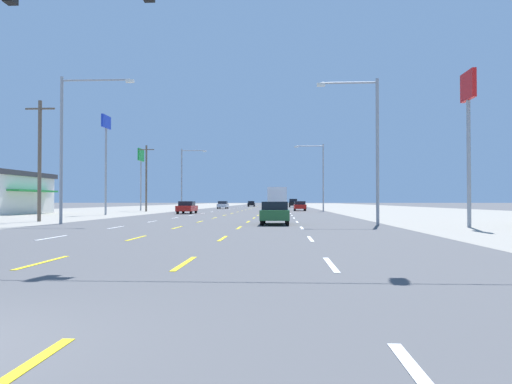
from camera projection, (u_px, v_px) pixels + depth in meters
name	position (u px, v px, depth m)	size (l,w,h in m)	color
ground_plane	(253.00, 211.00, 70.32)	(572.00, 572.00, 0.00)	#4C4C4F
lot_apron_left	(91.00, 211.00, 71.60)	(28.00, 440.00, 0.01)	gray
lot_apron_right	(421.00, 211.00, 69.05)	(28.00, 440.00, 0.01)	gray
lane_markings	(263.00, 207.00, 108.77)	(10.64, 227.60, 0.01)	white
signal_span_wire	(145.00, 64.00, 13.23)	(26.63, 0.53, 9.41)	brown
sedan_inner_right_nearest	(275.00, 213.00, 30.13)	(1.80, 4.50, 1.46)	#235B2D
sedan_far_left_near	(187.00, 207.00, 55.25)	(1.80, 4.50, 1.46)	red
box_truck_inner_right_mid	(277.00, 198.00, 61.48)	(2.40, 7.20, 3.23)	red
sedan_far_right_midfar	(300.00, 206.00, 71.52)	(1.80, 4.50, 1.46)	red
sedan_far_left_far	(223.00, 205.00, 89.60)	(1.80, 4.50, 1.46)	silver
suv_far_right_farther	(293.00, 203.00, 112.31)	(1.98, 4.90, 1.98)	black
hatchback_inner_right_farthest	(278.00, 204.00, 120.32)	(1.72, 3.90, 1.54)	#235B2D
sedan_inner_left_distant_a	(251.00, 204.00, 123.05)	(1.80, 4.50, 1.46)	black
pole_sign_left_row_1	(106.00, 140.00, 50.48)	(0.24, 2.28, 10.69)	gray
pole_sign_left_row_2	(141.00, 162.00, 71.97)	(0.24, 2.69, 9.48)	gray
pole_sign_right_row_0	(468.00, 112.00, 26.90)	(0.24, 1.79, 8.92)	gray
streetlight_left_row_0	(70.00, 137.00, 30.52)	(4.86, 0.26, 9.60)	gray
streetlight_right_row_0	(371.00, 140.00, 29.51)	(3.88, 0.26, 9.21)	gray
streetlight_left_row_1	(184.00, 175.00, 67.73)	(3.67, 0.26, 9.01)	gray
streetlight_right_row_1	(320.00, 172.00, 66.73)	(4.20, 0.26, 9.57)	gray
utility_pole_left_row_0	(40.00, 158.00, 34.51)	(2.20, 0.26, 8.89)	brown
utility_pole_left_row_1	(146.00, 177.00, 66.37)	(2.20, 0.26, 9.36)	brown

